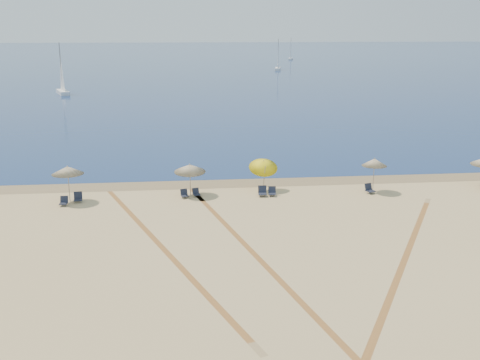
{
  "coord_description": "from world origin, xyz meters",
  "views": [
    {
      "loc": [
        -4.12,
        -19.47,
        12.06
      ],
      "look_at": [
        0.0,
        20.0,
        1.3
      ],
      "focal_mm": 42.61,
      "sensor_mm": 36.0,
      "label": 1
    }
  ],
  "objects_px": {
    "chair_6": "(262,192)",
    "sailboat_2": "(291,53)",
    "umbrella_3": "(263,165)",
    "chair_8": "(369,189)",
    "umbrella_2": "(190,168)",
    "chair_2": "(64,201)",
    "umbrella_1": "(68,170)",
    "umbrella_4": "(374,162)",
    "chair_3": "(78,198)",
    "chair_4": "(184,194)",
    "chair_7": "(272,192)",
    "chair_5": "(196,193)",
    "sailboat_1": "(278,61)",
    "sailboat_0": "(62,79)"
  },
  "relations": [
    {
      "from": "umbrella_3",
      "to": "chair_6",
      "type": "bearing_deg",
      "value": -100.55
    },
    {
      "from": "umbrella_3",
      "to": "umbrella_4",
      "type": "height_order",
      "value": "umbrella_3"
    },
    {
      "from": "umbrella_3",
      "to": "chair_7",
      "type": "xyz_separation_m",
      "value": [
        0.45,
        -1.48,
        -1.7
      ]
    },
    {
      "from": "umbrella_2",
      "to": "chair_7",
      "type": "relative_size",
      "value": 3.44
    },
    {
      "from": "umbrella_1",
      "to": "chair_5",
      "type": "bearing_deg",
      "value": 1.95
    },
    {
      "from": "chair_6",
      "to": "chair_7",
      "type": "distance_m",
      "value": 0.72
    },
    {
      "from": "sailboat_1",
      "to": "umbrella_3",
      "type": "bearing_deg",
      "value": -88.6
    },
    {
      "from": "umbrella_1",
      "to": "sailboat_2",
      "type": "relative_size",
      "value": 0.33
    },
    {
      "from": "umbrella_4",
      "to": "chair_3",
      "type": "bearing_deg",
      "value": -178.89
    },
    {
      "from": "chair_2",
      "to": "chair_5",
      "type": "bearing_deg",
      "value": 11.0
    },
    {
      "from": "chair_6",
      "to": "sailboat_2",
      "type": "bearing_deg",
      "value": 83.5
    },
    {
      "from": "umbrella_2",
      "to": "chair_2",
      "type": "distance_m",
      "value": 9.13
    },
    {
      "from": "chair_3",
      "to": "sailboat_2",
      "type": "height_order",
      "value": "sailboat_2"
    },
    {
      "from": "umbrella_1",
      "to": "sailboat_1",
      "type": "bearing_deg",
      "value": 73.7
    },
    {
      "from": "umbrella_3",
      "to": "sailboat_2",
      "type": "bearing_deg",
      "value": 78.45
    },
    {
      "from": "umbrella_3",
      "to": "chair_3",
      "type": "distance_m",
      "value": 13.68
    },
    {
      "from": "umbrella_2",
      "to": "sailboat_1",
      "type": "bearing_deg",
      "value": 77.4
    },
    {
      "from": "umbrella_2",
      "to": "chair_6",
      "type": "xyz_separation_m",
      "value": [
        5.25,
        -0.81,
        -1.71
      ]
    },
    {
      "from": "umbrella_4",
      "to": "umbrella_2",
      "type": "bearing_deg",
      "value": 178.05
    },
    {
      "from": "chair_4",
      "to": "sailboat_1",
      "type": "xyz_separation_m",
      "value": [
        27.57,
        121.97,
        2.34
      ]
    },
    {
      "from": "umbrella_2",
      "to": "chair_4",
      "type": "bearing_deg",
      "value": -125.29
    },
    {
      "from": "chair_2",
      "to": "sailboat_2",
      "type": "bearing_deg",
      "value": 77.37
    },
    {
      "from": "umbrella_4",
      "to": "sailboat_1",
      "type": "xyz_separation_m",
      "value": [
        13.4,
        121.8,
        0.36
      ]
    },
    {
      "from": "umbrella_1",
      "to": "chair_7",
      "type": "height_order",
      "value": "umbrella_1"
    },
    {
      "from": "chair_4",
      "to": "sailboat_1",
      "type": "distance_m",
      "value": 125.07
    },
    {
      "from": "umbrella_4",
      "to": "chair_8",
      "type": "height_order",
      "value": "umbrella_4"
    },
    {
      "from": "chair_4",
      "to": "chair_3",
      "type": "bearing_deg",
      "value": 167.46
    },
    {
      "from": "chair_4",
      "to": "chair_7",
      "type": "bearing_deg",
      "value": -16.13
    },
    {
      "from": "chair_5",
      "to": "sailboat_1",
      "type": "xyz_separation_m",
      "value": [
        26.71,
        121.74,
        2.35
      ]
    },
    {
      "from": "umbrella_4",
      "to": "chair_3",
      "type": "distance_m",
      "value": 21.77
    },
    {
      "from": "umbrella_3",
      "to": "chair_8",
      "type": "xyz_separation_m",
      "value": [
        7.79,
        -1.55,
        -1.68
      ]
    },
    {
      "from": "umbrella_3",
      "to": "chair_6",
      "type": "xyz_separation_m",
      "value": [
        -0.27,
        -1.46,
        -1.67
      ]
    },
    {
      "from": "umbrella_1",
      "to": "chair_6",
      "type": "bearing_deg",
      "value": -0.4
    },
    {
      "from": "chair_4",
      "to": "chair_8",
      "type": "relative_size",
      "value": 0.82
    },
    {
      "from": "chair_7",
      "to": "chair_8",
      "type": "xyz_separation_m",
      "value": [
        7.34,
        -0.07,
        0.02
      ]
    },
    {
      "from": "umbrella_3",
      "to": "chair_2",
      "type": "distance_m",
      "value": 14.61
    },
    {
      "from": "umbrella_2",
      "to": "chair_4",
      "type": "distance_m",
      "value": 1.93
    },
    {
      "from": "chair_3",
      "to": "chair_7",
      "type": "relative_size",
      "value": 1.05
    },
    {
      "from": "chair_5",
      "to": "sailboat_0",
      "type": "relative_size",
      "value": 0.08
    },
    {
      "from": "chair_2",
      "to": "sailboat_2",
      "type": "xyz_separation_m",
      "value": [
        49.32,
        173.58,
        2.11
      ]
    },
    {
      "from": "umbrella_4",
      "to": "chair_2",
      "type": "relative_size",
      "value": 3.95
    },
    {
      "from": "chair_3",
      "to": "chair_7",
      "type": "xyz_separation_m",
      "value": [
        13.93,
        0.06,
        -0.01
      ]
    },
    {
      "from": "sailboat_0",
      "to": "sailboat_1",
      "type": "xyz_separation_m",
      "value": [
        49.05,
        54.24,
        -0.17
      ]
    },
    {
      "from": "chair_2",
      "to": "chair_3",
      "type": "relative_size",
      "value": 0.89
    },
    {
      "from": "chair_2",
      "to": "umbrella_1",
      "type": "bearing_deg",
      "value": 79.22
    },
    {
      "from": "chair_2",
      "to": "sailboat_1",
      "type": "xyz_separation_m",
      "value": [
        35.93,
        123.0,
        2.32
      ]
    },
    {
      "from": "umbrella_2",
      "to": "chair_3",
      "type": "distance_m",
      "value": 8.2
    },
    {
      "from": "sailboat_1",
      "to": "chair_5",
      "type": "bearing_deg",
      "value": -90.83
    },
    {
      "from": "umbrella_1",
      "to": "umbrella_3",
      "type": "distance_m",
      "value": 14.16
    },
    {
      "from": "umbrella_1",
      "to": "chair_6",
      "type": "xyz_separation_m",
      "value": [
        13.82,
        -0.1,
        -1.95
      ]
    }
  ]
}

